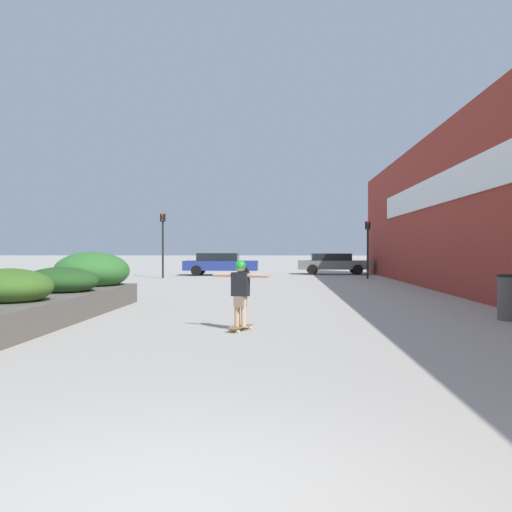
# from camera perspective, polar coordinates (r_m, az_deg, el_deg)

# --- Properties ---
(building_wall_right) EXTENTS (0.67, 43.14, 6.50)m
(building_wall_right) POSITION_cam_1_polar(r_m,az_deg,el_deg) (20.85, 20.67, 5.02)
(building_wall_right) COLOR maroon
(building_wall_right) RESTS_ON ground_plane
(planter_box) EXTENTS (2.19, 10.33, 1.59)m
(planter_box) POSITION_cam_1_polar(r_m,az_deg,el_deg) (14.67, -20.16, -3.43)
(planter_box) COLOR #605B54
(planter_box) RESTS_ON ground_plane
(skateboard) EXTENTS (0.51, 0.81, 0.09)m
(skateboard) POSITION_cam_1_polar(r_m,az_deg,el_deg) (11.72, -1.57, -7.14)
(skateboard) COLOR olive
(skateboard) RESTS_ON ground_plane
(skateboarder) EXTENTS (1.19, 0.57, 1.35)m
(skateboarder) POSITION_cam_1_polar(r_m,az_deg,el_deg) (11.63, -1.57, -3.04)
(skateboarder) COLOR tan
(skateboarder) RESTS_ON skateboard
(trash_bin) EXTENTS (0.65, 0.65, 1.07)m
(trash_bin) POSITION_cam_1_polar(r_m,az_deg,el_deg) (14.62, 24.19, -3.80)
(trash_bin) COLOR #514C47
(trash_bin) RESTS_ON ground_plane
(car_leftmost) EXTENTS (4.72, 1.89, 1.39)m
(car_leftmost) POSITION_cam_1_polar(r_m,az_deg,el_deg) (38.29, 7.72, -0.70)
(car_leftmost) COLOR slate
(car_leftmost) RESTS_ON ground_plane
(car_center_left) EXTENTS (4.67, 1.99, 1.42)m
(car_center_left) POSITION_cam_1_polar(r_m,az_deg,el_deg) (36.41, -3.60, -0.75)
(car_center_left) COLOR navy
(car_center_left) RESTS_ON ground_plane
(traffic_light_left) EXTENTS (0.28, 0.30, 3.71)m
(traffic_light_left) POSITION_cam_1_polar(r_m,az_deg,el_deg) (33.26, -9.31, 2.13)
(traffic_light_left) COLOR black
(traffic_light_left) RESTS_ON ground_plane
(traffic_light_right) EXTENTS (0.28, 0.30, 3.24)m
(traffic_light_right) POSITION_cam_1_polar(r_m,az_deg,el_deg) (32.83, 11.11, 1.65)
(traffic_light_right) COLOR black
(traffic_light_right) RESTS_ON ground_plane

